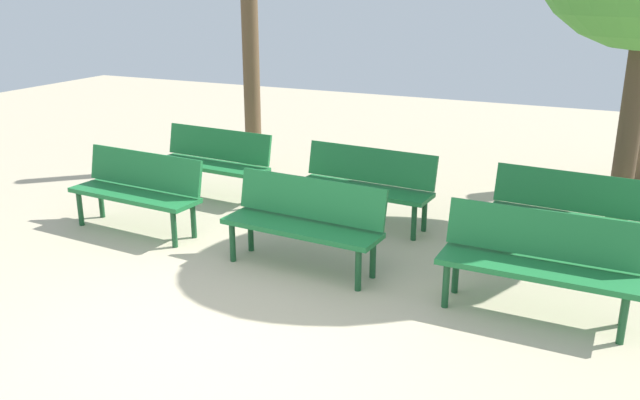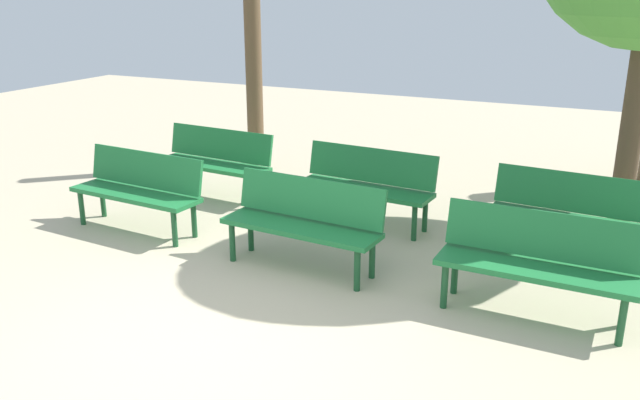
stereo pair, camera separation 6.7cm
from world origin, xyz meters
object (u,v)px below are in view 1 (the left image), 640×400
object	(u,v)px
bench_r1_c0	(214,159)
bench_r1_c1	(366,182)
bench_r0_c1	(304,218)
bench_r1_c2	(571,211)
bench_r0_c2	(538,258)
bench_r0_c0	(138,187)
tree_0	(251,49)

from	to	relation	value
bench_r1_c0	bench_r1_c1	bearing A→B (deg)	-0.01
bench_r0_c1	bench_r1_c2	world-z (taller)	same
bench_r1_c0	bench_r0_c2	bearing A→B (deg)	-16.80
bench_r0_c0	bench_r1_c2	xyz separation A→B (m)	(4.49, 1.15, 0.00)
bench_r1_c0	tree_0	xyz separation A→B (m)	(-0.36, 1.64, 1.25)
bench_r0_c0	bench_r1_c0	bearing A→B (deg)	91.32
bench_r0_c2	bench_r1_c0	distance (m)	4.58
bench_r0_c1	bench_r1_c0	distance (m)	2.62
bench_r1_c2	bench_r1_c1	bearing A→B (deg)	-178.70
bench_r1_c2	tree_0	size ratio (longest dim) A/B	0.47
bench_r1_c1	bench_r0_c0	bearing A→B (deg)	-146.22
bench_r0_c0	bench_r1_c2	distance (m)	4.64
bench_r0_c1	tree_0	size ratio (longest dim) A/B	0.46
bench_r1_c0	bench_r1_c2	distance (m)	4.44
bench_r0_c0	bench_r0_c2	xyz separation A→B (m)	(4.35, -0.21, 0.00)
bench_r0_c1	bench_r1_c2	distance (m)	2.68
bench_r1_c0	tree_0	distance (m)	2.10
bench_r0_c2	bench_r1_c1	world-z (taller)	same
bench_r1_c0	bench_r1_c1	size ratio (longest dim) A/B	1.00
bench_r0_c2	bench_r1_c2	world-z (taller)	same
bench_r1_c0	bench_r1_c1	world-z (taller)	same
bench_r0_c0	bench_r0_c2	size ratio (longest dim) A/B	1.01
bench_r1_c1	bench_r1_c2	xyz separation A→B (m)	(2.25, -0.11, 0.00)
bench_r0_c2	bench_r1_c0	world-z (taller)	same
bench_r1_c0	bench_r1_c2	world-z (taller)	same
bench_r0_c1	tree_0	distance (m)	4.24
bench_r0_c0	tree_0	distance (m)	3.32
bench_r0_c1	bench_r1_c0	bearing A→B (deg)	147.00
bench_r0_c1	tree_0	bearing A→B (deg)	131.34
tree_0	bench_r0_c1	bearing A→B (deg)	-52.65
bench_r1_c2	tree_0	distance (m)	5.31
bench_r0_c0	bench_r1_c1	xyz separation A→B (m)	(2.25, 1.27, 0.00)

